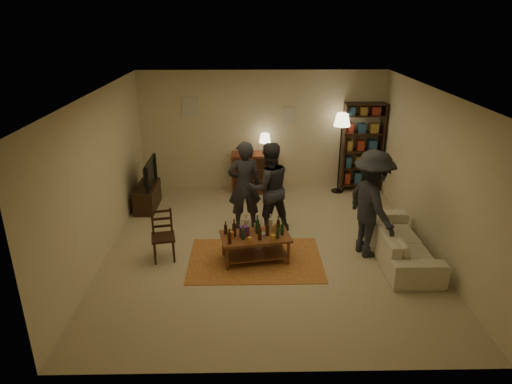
{
  "coord_description": "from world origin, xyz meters",
  "views": [
    {
      "loc": [
        -0.34,
        -7.11,
        3.85
      ],
      "look_at": [
        -0.2,
        0.1,
        1.01
      ],
      "focal_mm": 32.0,
      "sensor_mm": 36.0,
      "label": 1
    }
  ],
  "objects_px": {
    "person_by_sofa": "(372,204)",
    "sofa": "(400,241)",
    "dresser": "(254,172)",
    "bookshelf": "(362,147)",
    "person_left": "(244,186)",
    "person_right": "(269,188)",
    "coffee_table": "(255,238)",
    "dining_chair": "(163,233)",
    "tv_stand": "(147,191)",
    "floor_lamp": "(342,125)"
  },
  "relations": [
    {
      "from": "tv_stand",
      "to": "floor_lamp",
      "type": "relative_size",
      "value": 0.58
    },
    {
      "from": "person_by_sofa",
      "to": "person_left",
      "type": "bearing_deg",
      "value": 45.48
    },
    {
      "from": "bookshelf",
      "to": "person_right",
      "type": "relative_size",
      "value": 1.17
    },
    {
      "from": "dining_chair",
      "to": "dresser",
      "type": "distance_m",
      "value": 3.42
    },
    {
      "from": "dining_chair",
      "to": "floor_lamp",
      "type": "distance_m",
      "value": 4.71
    },
    {
      "from": "dresser",
      "to": "person_right",
      "type": "relative_size",
      "value": 0.79
    },
    {
      "from": "dresser",
      "to": "person_right",
      "type": "distance_m",
      "value": 2.09
    },
    {
      "from": "dining_chair",
      "to": "sofa",
      "type": "height_order",
      "value": "dining_chair"
    },
    {
      "from": "sofa",
      "to": "person_left",
      "type": "distance_m",
      "value": 2.93
    },
    {
      "from": "person_right",
      "to": "bookshelf",
      "type": "bearing_deg",
      "value": -153.28
    },
    {
      "from": "dining_chair",
      "to": "floor_lamp",
      "type": "bearing_deg",
      "value": 29.2
    },
    {
      "from": "person_left",
      "to": "person_by_sofa",
      "type": "bearing_deg",
      "value": 145.3
    },
    {
      "from": "person_by_sofa",
      "to": "dining_chair",
      "type": "bearing_deg",
      "value": 73.77
    },
    {
      "from": "coffee_table",
      "to": "dining_chair",
      "type": "bearing_deg",
      "value": 175.65
    },
    {
      "from": "dining_chair",
      "to": "person_left",
      "type": "distance_m",
      "value": 1.82
    },
    {
      "from": "dresser",
      "to": "bookshelf",
      "type": "bearing_deg",
      "value": 1.57
    },
    {
      "from": "dresser",
      "to": "floor_lamp",
      "type": "xyz_separation_m",
      "value": [
        1.92,
        -0.06,
        1.08
      ]
    },
    {
      "from": "dining_chair",
      "to": "floor_lamp",
      "type": "relative_size",
      "value": 0.48
    },
    {
      "from": "person_right",
      "to": "person_by_sofa",
      "type": "height_order",
      "value": "person_by_sofa"
    },
    {
      "from": "person_right",
      "to": "coffee_table",
      "type": "bearing_deg",
      "value": 59.51
    },
    {
      "from": "bookshelf",
      "to": "person_right",
      "type": "xyz_separation_m",
      "value": [
        -2.2,
        -2.11,
        -0.17
      ]
    },
    {
      "from": "tv_stand",
      "to": "dresser",
      "type": "xyz_separation_m",
      "value": [
        2.25,
        0.91,
        0.09
      ]
    },
    {
      "from": "dining_chair",
      "to": "bookshelf",
      "type": "height_order",
      "value": "bookshelf"
    },
    {
      "from": "person_right",
      "to": "person_by_sofa",
      "type": "xyz_separation_m",
      "value": [
        1.66,
        -0.92,
        0.06
      ]
    },
    {
      "from": "bookshelf",
      "to": "sofa",
      "type": "bearing_deg",
      "value": -90.82
    },
    {
      "from": "dining_chair",
      "to": "sofa",
      "type": "relative_size",
      "value": 0.42
    },
    {
      "from": "coffee_table",
      "to": "person_left",
      "type": "xyz_separation_m",
      "value": [
        -0.18,
        1.26,
        0.44
      ]
    },
    {
      "from": "coffee_table",
      "to": "dining_chair",
      "type": "xyz_separation_m",
      "value": [
        -1.52,
        0.12,
        0.04
      ]
    },
    {
      "from": "person_left",
      "to": "tv_stand",
      "type": "bearing_deg",
      "value": -33.35
    },
    {
      "from": "tv_stand",
      "to": "person_by_sofa",
      "type": "xyz_separation_m",
      "value": [
        4.14,
        -2.05,
        0.53
      ]
    },
    {
      "from": "floor_lamp",
      "to": "sofa",
      "type": "relative_size",
      "value": 0.88
    },
    {
      "from": "tv_stand",
      "to": "bookshelf",
      "type": "relative_size",
      "value": 0.52
    },
    {
      "from": "sofa",
      "to": "person_by_sofa",
      "type": "height_order",
      "value": "person_by_sofa"
    },
    {
      "from": "person_by_sofa",
      "to": "sofa",
      "type": "bearing_deg",
      "value": -124.34
    },
    {
      "from": "bookshelf",
      "to": "sofa",
      "type": "xyz_separation_m",
      "value": [
        -0.05,
        -3.18,
        -0.73
      ]
    },
    {
      "from": "coffee_table",
      "to": "tv_stand",
      "type": "relative_size",
      "value": 1.14
    },
    {
      "from": "coffee_table",
      "to": "person_right",
      "type": "distance_m",
      "value": 1.23
    },
    {
      "from": "coffee_table",
      "to": "tv_stand",
      "type": "height_order",
      "value": "tv_stand"
    },
    {
      "from": "tv_stand",
      "to": "person_by_sofa",
      "type": "height_order",
      "value": "person_by_sofa"
    },
    {
      "from": "bookshelf",
      "to": "floor_lamp",
      "type": "height_order",
      "value": "bookshelf"
    },
    {
      "from": "bookshelf",
      "to": "dining_chair",
      "type": "bearing_deg",
      "value": -142.11
    },
    {
      "from": "person_left",
      "to": "person_right",
      "type": "distance_m",
      "value": 0.47
    },
    {
      "from": "tv_stand",
      "to": "coffee_table",
      "type": "bearing_deg",
      "value": -45.3
    },
    {
      "from": "coffee_table",
      "to": "person_right",
      "type": "height_order",
      "value": "person_right"
    },
    {
      "from": "dresser",
      "to": "bookshelf",
      "type": "relative_size",
      "value": 0.67
    },
    {
      "from": "floor_lamp",
      "to": "person_left",
      "type": "bearing_deg",
      "value": -139.32
    },
    {
      "from": "dining_chair",
      "to": "bookshelf",
      "type": "relative_size",
      "value": 0.43
    },
    {
      "from": "person_left",
      "to": "coffee_table",
      "type": "bearing_deg",
      "value": 90.26
    },
    {
      "from": "tv_stand",
      "to": "sofa",
      "type": "bearing_deg",
      "value": -25.34
    },
    {
      "from": "coffee_table",
      "to": "floor_lamp",
      "type": "xyz_separation_m",
      "value": [
        1.95,
        3.09,
        1.14
      ]
    }
  ]
}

